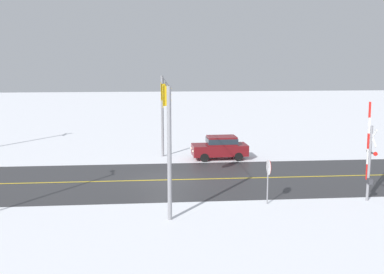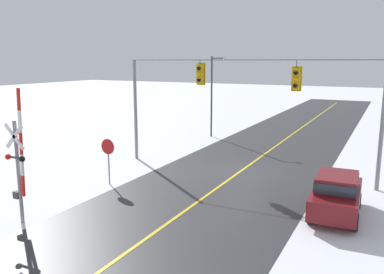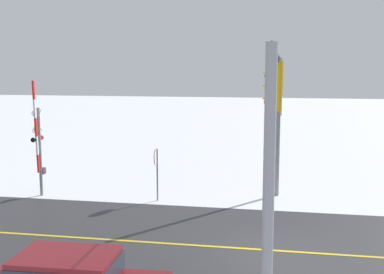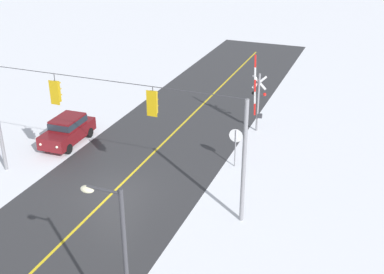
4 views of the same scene
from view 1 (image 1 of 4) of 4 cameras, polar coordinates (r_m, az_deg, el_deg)
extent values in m
plane|color=white|center=(27.91, -3.40, -5.49)|extent=(160.00, 160.00, 0.00)
cube|color=#303033|center=(28.39, -15.65, -5.57)|extent=(9.00, 80.00, 0.01)
cube|color=gold|center=(28.39, -15.65, -5.56)|extent=(0.14, 72.00, 0.01)
cylinder|color=gray|center=(20.38, -2.90, -2.23)|extent=(0.20, 0.20, 6.20)
cylinder|color=gray|center=(34.19, -3.80, 2.62)|extent=(0.20, 0.20, 6.20)
cylinder|color=#38383D|center=(26.96, -3.53, 7.33)|extent=(14.00, 0.04, 0.04)
cylinder|color=#38383D|center=(24.45, -3.36, 6.81)|extent=(0.04, 0.04, 0.24)
cube|color=#C6990F|center=(24.49, -3.35, 5.26)|extent=(0.34, 0.28, 1.08)
cube|color=#C6990F|center=(24.48, -3.72, 5.26)|extent=(0.52, 0.03, 1.26)
sphere|color=black|center=(24.47, -3.00, 6.01)|extent=(0.24, 0.24, 0.24)
cube|color=#C6990F|center=(24.47, -2.84, 6.21)|extent=(0.26, 0.16, 0.03)
sphere|color=#F99E0F|center=(24.49, -3.00, 5.27)|extent=(0.24, 0.24, 0.24)
cube|color=#C6990F|center=(24.49, -2.83, 5.46)|extent=(0.26, 0.16, 0.03)
sphere|color=black|center=(24.52, -2.99, 4.52)|extent=(0.24, 0.24, 0.24)
cube|color=#C6990F|center=(24.52, -2.83, 4.72)|extent=(0.26, 0.16, 0.03)
cylinder|color=#38383D|center=(29.84, -3.68, 7.17)|extent=(0.04, 0.04, 0.41)
cube|color=#C6990F|center=(29.88, -3.66, 5.74)|extent=(0.34, 0.28, 1.08)
cube|color=#C6990F|center=(29.88, -3.97, 5.74)|extent=(0.52, 0.03, 1.26)
sphere|color=black|center=(29.87, -3.38, 6.36)|extent=(0.24, 0.24, 0.24)
cube|color=#C6990F|center=(29.86, -3.25, 6.52)|extent=(0.26, 0.16, 0.03)
sphere|color=#F99E0F|center=(29.89, -3.37, 5.74)|extent=(0.24, 0.24, 0.24)
cube|color=#C6990F|center=(29.88, -3.24, 5.91)|extent=(0.26, 0.16, 0.03)
sphere|color=black|center=(29.91, -3.37, 5.13)|extent=(0.24, 0.24, 0.24)
cube|color=#C6990F|center=(29.91, -3.23, 5.30)|extent=(0.26, 0.16, 0.03)
cylinder|color=gray|center=(23.38, 9.62, -5.71)|extent=(0.07, 0.07, 2.30)
cylinder|color=#B71414|center=(23.19, 9.77, -3.80)|extent=(0.76, 0.03, 0.76)
cylinder|color=white|center=(23.18, 9.72, -3.80)|extent=(0.80, 0.02, 0.80)
cylinder|color=gray|center=(25.16, 21.65, -3.18)|extent=(0.14, 0.14, 4.00)
cube|color=white|center=(24.92, 21.96, -0.03)|extent=(0.98, 0.04, 0.98)
cube|color=white|center=(24.92, 21.96, -0.03)|extent=(0.98, 0.04, 0.98)
cube|color=#38383D|center=(25.06, 21.82, -1.83)|extent=(0.80, 0.06, 0.08)
sphere|color=red|center=(24.75, 22.34, -2.00)|extent=(0.22, 0.22, 0.22)
sphere|color=black|center=(25.42, 21.56, -1.66)|extent=(0.22, 0.22, 0.22)
cube|color=red|center=(25.44, 21.39, -4.15)|extent=(0.13, 0.08, 0.83)
cube|color=white|center=(25.29, 21.47, -2.33)|extent=(0.13, 0.08, 0.83)
cube|color=red|center=(25.17, 21.55, -0.48)|extent=(0.13, 0.08, 0.83)
cube|color=white|center=(25.08, 21.63, 1.38)|extent=(0.13, 0.08, 0.83)
cube|color=red|center=(25.02, 21.71, 3.25)|extent=(0.13, 0.08, 0.83)
cube|color=#38383D|center=(25.21, 21.71, -5.26)|extent=(0.28, 0.20, 0.28)
cube|color=maroon|center=(33.59, 3.53, -1.62)|extent=(1.90, 4.16, 0.80)
cube|color=maroon|center=(33.49, 3.79, -0.44)|extent=(1.57, 2.18, 0.64)
cube|color=#232D38|center=(33.49, 3.79, -0.44)|extent=(1.61, 2.27, 0.40)
sphere|color=#EFEACC|center=(32.71, 0.15, -1.82)|extent=(0.16, 0.16, 0.16)
sphere|color=#EFEACC|center=(33.83, -0.10, -1.44)|extent=(0.16, 0.16, 0.16)
cylinder|color=black|center=(32.69, 1.59, -2.64)|extent=(0.24, 0.65, 0.64)
cylinder|color=black|center=(34.24, 1.18, -2.07)|extent=(0.24, 0.65, 0.64)
cylinder|color=black|center=(33.16, 5.94, -2.51)|extent=(0.24, 0.65, 0.64)
cylinder|color=black|center=(34.69, 5.35, -1.96)|extent=(0.24, 0.65, 0.64)
camera|label=2|loc=(40.25, 26.84, 7.06)|focal=37.04mm
camera|label=3|loc=(42.26, -4.38, 7.62)|focal=46.41mm
camera|label=4|loc=(24.67, -58.75, 20.03)|focal=45.99mm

